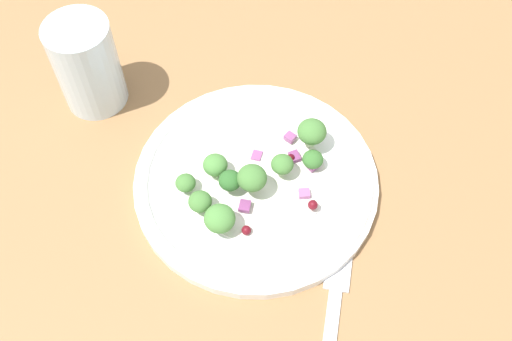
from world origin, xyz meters
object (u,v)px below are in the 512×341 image
object	(u,v)px
water_glass	(87,65)
broccoli_floret_2	(186,183)
broccoli_floret_0	(230,181)
fork	(330,338)
plate	(256,180)
broccoli_floret_1	(313,160)

from	to	relation	value
water_glass	broccoli_floret_2	bearing A→B (deg)	-20.42
broccoli_floret_0	fork	bearing A→B (deg)	-28.75
broccoli_floret_2	water_glass	xyz separation A→B (cm)	(-15.96, 5.94, 2.76)
broccoli_floret_2	plate	bearing A→B (deg)	40.39
broccoli_floret_0	fork	xyz separation A→B (cm)	(15.04, -8.25, -2.79)
broccoli_floret_1	broccoli_floret_2	size ratio (longest dim) A/B	1.05
plate	fork	xyz separation A→B (cm)	(13.51, -10.71, -0.61)
broccoli_floret_0	fork	size ratio (longest dim) A/B	0.13
broccoli_floret_0	broccoli_floret_2	distance (cm)	4.42
plate	fork	distance (cm)	17.25
broccoli_floret_1	broccoli_floret_2	world-z (taller)	same
plate	fork	size ratio (longest dim) A/B	1.36
broccoli_floret_1	broccoli_floret_2	bearing A→B (deg)	-138.32
broccoli_floret_1	water_glass	distance (cm)	25.92
broccoli_floret_2	fork	bearing A→B (deg)	-18.00
plate	broccoli_floret_1	size ratio (longest dim) A/B	11.53
broccoli_floret_1	fork	bearing A→B (deg)	-58.00
broccoli_floret_2	water_glass	size ratio (longest dim) A/B	0.19
broccoli_floret_1	water_glass	size ratio (longest dim) A/B	0.20
broccoli_floret_2	fork	distance (cm)	19.99
broccoli_floret_0	water_glass	size ratio (longest dim) A/B	0.22
plate	water_glass	world-z (taller)	water_glass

